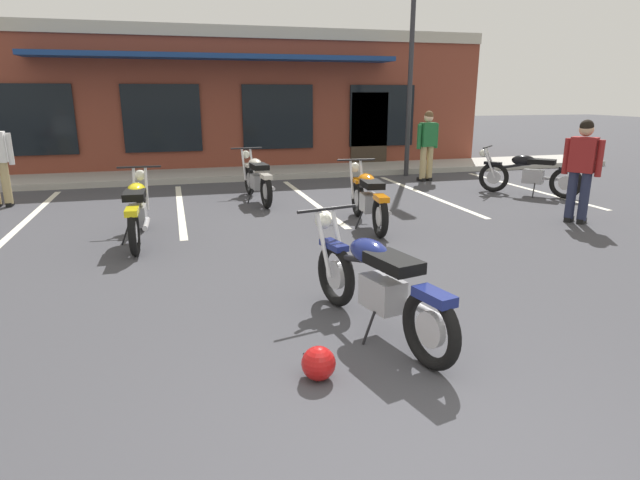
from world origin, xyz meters
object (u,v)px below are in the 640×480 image
motorcycle_foreground_classic (376,283)px  motorcycle_red_sportbike (257,178)px  motorcycle_green_cafe_racer (368,198)px  person_in_black_shirt (427,142)px  person_in_shorts_foreground (582,165)px  helmet_on_pavement (318,363)px  parking_lot_lamp_post (414,44)px  motorcycle_blue_standard (528,173)px  motorcycle_black_cruiser (138,210)px

motorcycle_foreground_classic → motorcycle_red_sportbike: same height
motorcycle_green_cafe_racer → person_in_black_shirt: (2.97, 3.87, 0.49)m
person_in_shorts_foreground → helmet_on_pavement: (-5.42, -3.63, -0.82)m
parking_lot_lamp_post → motorcycle_blue_standard: bearing=-66.7°
motorcycle_red_sportbike → helmet_on_pavement: 6.92m
helmet_on_pavement → motorcycle_blue_standard: bearing=43.9°
motorcycle_red_sportbike → motorcycle_black_cruiser: same height
motorcycle_red_sportbike → motorcycle_green_cafe_racer: bearing=-61.1°
motorcycle_black_cruiser → parking_lot_lamp_post: bearing=36.0°
person_in_black_shirt → person_in_shorts_foreground: bearing=-84.8°
motorcycle_black_cruiser → motorcycle_green_cafe_racer: 3.51m
motorcycle_black_cruiser → person_in_black_shirt: 7.53m
helmet_on_pavement → motorcycle_red_sportbike: bearing=84.6°
motorcycle_foreground_classic → parking_lot_lamp_post: (4.19, 8.36, 2.76)m
person_in_black_shirt → motorcycle_green_cafe_racer: bearing=-127.5°
motorcycle_green_cafe_racer → person_in_black_shirt: 4.90m
person_in_black_shirt → motorcycle_black_cruiser: bearing=-149.4°
motorcycle_blue_standard → parking_lot_lamp_post: 4.31m
motorcycle_foreground_classic → motorcycle_green_cafe_racer: same height
motorcycle_red_sportbike → motorcycle_blue_standard: bearing=-9.2°
motorcycle_red_sportbike → parking_lot_lamp_post: parking_lot_lamp_post is taller
motorcycle_black_cruiser → person_in_shorts_foreground: (6.89, -0.77, 0.49)m
motorcycle_blue_standard → helmet_on_pavement: (-6.21, -5.98, -0.33)m
person_in_shorts_foreground → parking_lot_lamp_post: size_ratio=0.34×
motorcycle_black_cruiser → motorcycle_blue_standard: bearing=11.6°
motorcycle_black_cruiser → person_in_black_shirt: (6.47, 3.83, 0.49)m
motorcycle_red_sportbike → person_in_shorts_foreground: bearing=-34.2°
helmet_on_pavement → person_in_black_shirt: bearing=58.7°
helmet_on_pavement → person_in_shorts_foreground: bearing=33.8°
motorcycle_blue_standard → parking_lot_lamp_post: parking_lot_lamp_post is taller
motorcycle_blue_standard → person_in_black_shirt: (-1.21, 2.25, 0.49)m
motorcycle_black_cruiser → motorcycle_blue_standard: 7.84m
motorcycle_foreground_classic → helmet_on_pavement: (-0.71, -0.66, -0.33)m
motorcycle_blue_standard → person_in_shorts_foreground: bearing=-108.6°
motorcycle_blue_standard → person_in_black_shirt: bearing=118.2°
person_in_black_shirt → parking_lot_lamp_post: (-0.10, 0.79, 2.27)m
helmet_on_pavement → parking_lot_lamp_post: parking_lot_lamp_post is taller
motorcycle_foreground_classic → motorcycle_green_cafe_racer: (1.32, 3.70, 0.00)m
person_in_shorts_foreground → motorcycle_foreground_classic: bearing=-147.8°
helmet_on_pavement → parking_lot_lamp_post: 10.72m
motorcycle_foreground_classic → parking_lot_lamp_post: bearing=63.4°
motorcycle_green_cafe_racer → parking_lot_lamp_post: size_ratio=0.42×
motorcycle_blue_standard → motorcycle_red_sportbike: bearing=170.8°
motorcycle_black_cruiser → motorcycle_foreground_classic: bearing=-59.7°
motorcycle_blue_standard → parking_lot_lamp_post: bearing=113.3°
motorcycle_green_cafe_racer → parking_lot_lamp_post: bearing=58.4°
parking_lot_lamp_post → motorcycle_red_sportbike: bearing=-153.2°
motorcycle_red_sportbike → parking_lot_lamp_post: bearing=26.8°
motorcycle_red_sportbike → motorcycle_blue_standard: same height
person_in_shorts_foreground → parking_lot_lamp_post: bearing=95.5°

